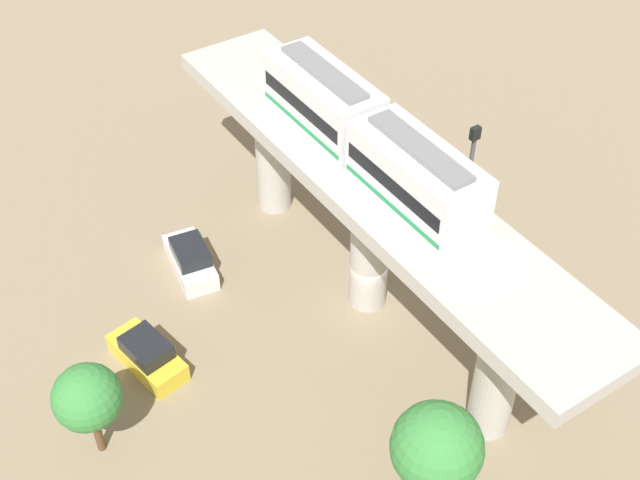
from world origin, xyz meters
TOP-DOWN VIEW (x-y plane):
  - ground_plane at (0.00, 0.00)m, footprint 120.00×120.00m
  - viaduct at (0.00, 0.00)m, footprint 5.20×28.00m
  - train at (0.00, -0.59)m, footprint 2.64×13.55m
  - parked_car_yellow at (11.16, -2.21)m, footprint 2.52×4.45m
  - parked_car_white at (6.51, -6.89)m, footprint 2.45×4.43m
  - tree_near_viaduct at (14.83, 0.88)m, footprint 2.89×2.89m
  - tree_mid_lot at (4.67, 10.76)m, footprint 3.64×3.64m
  - signal_post at (-3.40, 2.52)m, footprint 0.44×0.28m

SIDE VIEW (x-z plane):
  - ground_plane at x=0.00m, z-range 0.00..0.00m
  - parked_car_yellow at x=11.16m, z-range -0.14..1.62m
  - parked_car_white at x=6.51m, z-range -0.14..1.62m
  - tree_near_viaduct at x=14.83m, z-range 1.03..6.05m
  - tree_mid_lot at x=4.67m, z-range 1.06..6.88m
  - signal_post at x=-3.40m, z-range 0.53..11.33m
  - viaduct at x=0.00m, z-range 2.03..10.23m
  - train at x=0.00m, z-range 8.11..11.35m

